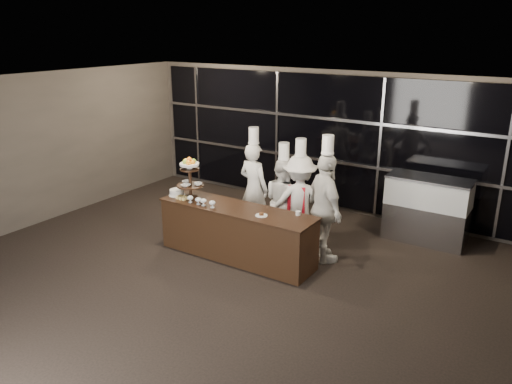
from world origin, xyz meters
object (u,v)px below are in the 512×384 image
Objects in this scene: display_case at (427,206)px; chef_d at (325,208)px; display_stand at (190,175)px; chef_c at (299,201)px; layer_cake at (177,192)px; chef_b at (283,200)px; buffet_counter at (237,232)px; chef_a at (254,187)px.

display_case is 0.68× the size of chef_d.
display_stand is 2.01m from chef_c.
layer_cake is 1.94m from chef_b.
chef_c is (1.65, 1.04, -0.48)m from display_stand.
buffet_counter is at bearing -106.03° from chef_b.
chef_d reaches higher than layer_cake.
chef_b is 1.07m from chef_d.
layer_cake reaches higher than buffet_counter.
chef_a is (-0.39, 1.13, 0.45)m from buffet_counter.
chef_a is at bearing -155.23° from display_case.
display_stand is 0.34× the size of chef_d.
buffet_counter is 9.47× the size of layer_cake.
chef_c is at bearing 32.19° from display_stand.
chef_a reaches higher than chef_c.
buffet_counter is at bearing 0.01° from display_stand.
display_stand is 4.38m from display_case.
chef_d reaches higher than chef_a.
chef_a reaches higher than buffet_counter.
chef_d is (-1.24, -1.77, 0.27)m from display_case.
buffet_counter is at bearing -122.01° from chef_c.
display_stand is at bearing 10.02° from layer_cake.
chef_d reaches higher than chef_c.
buffet_counter is 1.51× the size of chef_b.
buffet_counter is 3.81× the size of display_stand.
chef_d is (1.69, -0.42, 0.05)m from chef_a.
buffet_counter is 1.33m from display_stand.
chef_a is (0.61, 1.13, -0.43)m from display_stand.
display_case reaches higher than layer_cake.
chef_b is at bearing 73.97° from buffet_counter.
display_stand is (-1.00, -0.00, 0.87)m from buffet_counter.
display_stand is at bearing -179.99° from buffet_counter.
chef_a reaches higher than display_stand.
chef_d is at bearing -13.98° from chef_a.
display_stand is 0.46m from layer_cake.
chef_d is at bearing 28.54° from buffet_counter.
chef_c is (0.35, -0.02, 0.05)m from chef_b.
display_case is 2.18m from chef_d.
chef_d is at bearing 16.37° from layer_cake.
display_stand is 2.48× the size of layer_cake.
chef_a is at bearing 61.57° from display_stand.
buffet_counter is 1.91× the size of display_case.
chef_b reaches higher than layer_cake.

